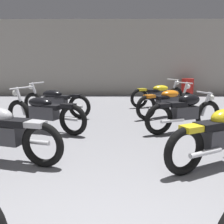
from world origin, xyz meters
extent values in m
cube|color=#9E998E|center=(0.00, 10.85, 1.80)|extent=(13.10, 0.24, 3.60)
torus|color=black|center=(-0.99, 2.36, 0.34)|extent=(0.68, 0.28, 0.67)
cube|color=#38383D|center=(-1.61, 2.54, 0.44)|extent=(0.62, 0.38, 0.28)
cube|color=black|center=(-1.40, 2.48, 0.64)|extent=(0.45, 0.34, 0.10)
cube|color=#B7B7BC|center=(-1.08, 2.39, 0.64)|extent=(0.32, 0.27, 0.08)
cylinder|color=silver|center=(-1.19, 2.55, 0.32)|extent=(0.55, 0.21, 0.07)
torus|color=black|center=(-2.19, 4.52, 0.34)|extent=(0.66, 0.37, 0.67)
torus|color=black|center=(-0.82, 3.91, 0.34)|extent=(0.66, 0.37, 0.67)
cylinder|color=silver|center=(-2.12, 4.48, 0.65)|extent=(0.28, 0.17, 0.66)
cube|color=#38383D|center=(-1.50, 4.21, 0.44)|extent=(0.70, 0.49, 0.28)
ellipsoid|color=black|center=(-1.60, 4.25, 0.66)|extent=(0.68, 0.54, 0.22)
cube|color=black|center=(-1.30, 4.12, 0.57)|extent=(0.46, 0.38, 0.10)
cube|color=black|center=(-0.91, 3.95, 0.64)|extent=(0.34, 0.30, 0.08)
cylinder|color=silver|center=(-2.06, 4.46, 0.96)|extent=(0.31, 0.64, 0.04)
sphere|color=white|center=(-2.24, 4.54, 0.84)|extent=(0.14, 0.14, 0.14)
cylinder|color=silver|center=(-0.99, 4.13, 0.32)|extent=(0.53, 0.29, 0.07)
torus|color=black|center=(-2.34, 6.00, 0.34)|extent=(0.67, 0.31, 0.67)
torus|color=black|center=(-0.92, 5.53, 0.34)|extent=(0.67, 0.31, 0.67)
cylinder|color=silver|center=(-2.26, 5.97, 0.65)|extent=(0.28, 0.15, 0.66)
cube|color=#38383D|center=(-1.63, 5.76, 0.44)|extent=(0.70, 0.43, 0.28)
ellipsoid|color=black|center=(-1.72, 5.79, 0.66)|extent=(0.67, 0.49, 0.22)
cube|color=black|center=(-1.42, 5.69, 0.57)|extent=(0.45, 0.35, 0.10)
cube|color=black|center=(-1.01, 5.56, 0.64)|extent=(0.33, 0.28, 0.08)
cylinder|color=silver|center=(-2.21, 5.95, 0.96)|extent=(0.25, 0.66, 0.04)
sphere|color=white|center=(-2.40, 6.01, 0.84)|extent=(0.14, 0.14, 0.14)
cylinder|color=silver|center=(-1.11, 5.73, 0.32)|extent=(0.54, 0.24, 0.07)
torus|color=black|center=(0.98, 2.13, 0.34)|extent=(0.65, 0.40, 0.67)
cube|color=#38383D|center=(1.56, 2.42, 0.44)|extent=(0.62, 0.47, 0.28)
cube|color=black|center=(1.36, 2.32, 0.64)|extent=(0.47, 0.39, 0.10)
cube|color=yellow|center=(1.06, 2.17, 0.64)|extent=(0.34, 0.30, 0.08)
cylinder|color=silver|center=(1.26, 2.12, 0.32)|extent=(0.52, 0.31, 0.07)
torus|color=black|center=(2.20, 4.44, 0.34)|extent=(0.66, 0.34, 0.67)
torus|color=black|center=(0.99, 3.98, 0.34)|extent=(0.66, 0.34, 0.67)
cylinder|color=silver|center=(2.13, 4.42, 0.59)|extent=(0.25, 0.15, 0.56)
cube|color=#38383D|center=(1.60, 4.21, 0.44)|extent=(0.62, 0.43, 0.28)
ellipsoid|color=black|center=(1.69, 4.25, 0.72)|extent=(0.59, 0.45, 0.26)
cube|color=black|center=(1.39, 4.13, 0.64)|extent=(0.46, 0.37, 0.10)
cube|color=black|center=(1.08, 4.01, 0.64)|extent=(0.33, 0.29, 0.08)
cylinder|color=silver|center=(2.07, 4.39, 0.85)|extent=(0.21, 0.46, 0.04)
sphere|color=white|center=(2.26, 4.47, 0.73)|extent=(0.14, 0.14, 0.14)
cylinder|color=silver|center=(1.27, 3.95, 0.32)|extent=(0.54, 0.26, 0.07)
torus|color=black|center=(2.21, 6.15, 0.34)|extent=(0.63, 0.43, 0.67)
torus|color=black|center=(0.92, 5.39, 0.34)|extent=(0.63, 0.43, 0.67)
cylinder|color=silver|center=(2.14, 6.11, 0.65)|extent=(0.27, 0.20, 0.66)
cube|color=#38383D|center=(1.56, 5.77, 0.44)|extent=(0.69, 0.54, 0.28)
ellipsoid|color=orange|center=(1.65, 5.82, 0.66)|extent=(0.68, 0.58, 0.22)
cube|color=black|center=(1.37, 5.66, 0.57)|extent=(0.47, 0.41, 0.10)
cube|color=orange|center=(1.00, 5.44, 0.64)|extent=(0.34, 0.31, 0.08)
cylinder|color=silver|center=(2.09, 6.08, 0.96)|extent=(0.38, 0.60, 0.04)
sphere|color=white|center=(2.26, 6.18, 0.84)|extent=(0.14, 0.14, 0.14)
cylinder|color=silver|center=(1.20, 5.40, 0.32)|extent=(0.51, 0.34, 0.07)
torus|color=black|center=(2.32, 7.74, 0.34)|extent=(0.66, 0.35, 0.67)
torus|color=black|center=(0.92, 7.19, 0.34)|extent=(0.66, 0.35, 0.67)
cylinder|color=silver|center=(2.24, 7.71, 0.65)|extent=(0.28, 0.17, 0.66)
cube|color=#38383D|center=(1.62, 7.47, 0.44)|extent=(0.70, 0.47, 0.28)
ellipsoid|color=yellow|center=(1.71, 7.50, 0.66)|extent=(0.68, 0.52, 0.22)
cube|color=black|center=(1.41, 7.38, 0.57)|extent=(0.46, 0.37, 0.10)
cube|color=yellow|center=(1.01, 7.22, 0.64)|extent=(0.33, 0.29, 0.08)
cylinder|color=silver|center=(2.19, 7.69, 0.96)|extent=(0.29, 0.64, 0.04)
sphere|color=white|center=(2.37, 7.77, 0.84)|extent=(0.14, 0.14, 0.14)
cylinder|color=silver|center=(1.20, 7.16, 0.32)|extent=(0.54, 0.27, 0.07)
cylinder|color=red|center=(3.52, 10.21, 0.42)|extent=(0.56, 0.56, 0.85)
torus|color=red|center=(3.52, 10.21, 0.59)|extent=(0.59, 0.59, 0.03)
torus|color=red|center=(3.52, 10.21, 0.26)|extent=(0.59, 0.59, 0.03)
camera|label=1|loc=(0.03, -0.81, 1.45)|focal=37.30mm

